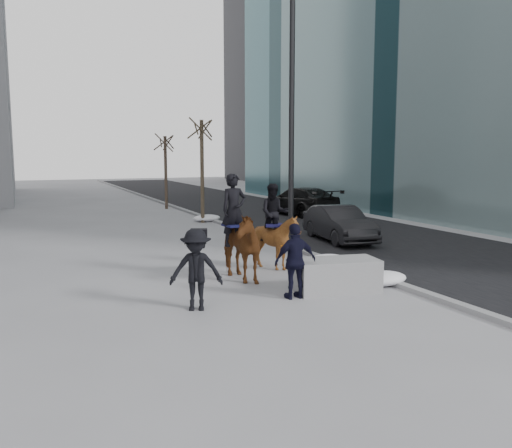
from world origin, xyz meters
name	(u,v)px	position (x,y,z in m)	size (l,w,h in m)	color
ground	(276,290)	(0.00, 0.00, 0.00)	(120.00, 120.00, 0.00)	gray
road	(318,225)	(7.00, 10.00, 0.01)	(8.00, 90.00, 0.01)	black
curb	(238,229)	(3.00, 10.00, 0.06)	(0.25, 90.00, 0.12)	gray
planter	(336,275)	(1.32, -0.67, 0.40)	(1.99, 1.00, 0.80)	gray
car_near	(339,224)	(5.43, 5.76, 0.67)	(1.43, 4.09, 1.35)	black
car_far	(300,201)	(8.22, 14.08, 0.76)	(2.12, 5.21, 1.51)	black
tree_near	(202,166)	(2.40, 13.13, 2.72)	(1.20, 1.20, 5.43)	#382B21
tree_far	(166,169)	(2.40, 20.15, 2.40)	(1.20, 1.20, 4.80)	#33261E
mounted_left	(236,241)	(-0.47, 1.46, 1.04)	(1.17, 2.25, 2.81)	#522B10
mounted_right	(276,235)	(1.07, 2.23, 0.99)	(1.77, 1.86, 2.47)	#502510
feeder	(295,261)	(0.11, -0.82, 0.88)	(1.03, 0.86, 1.75)	black
camera_crew	(196,269)	(-2.27, -0.80, 0.89)	(1.29, 1.02, 1.75)	black
lamppost	(291,102)	(2.60, 4.34, 4.99)	(0.25, 1.19, 9.09)	black
snow_piles	(278,243)	(2.70, 5.41, 0.17)	(1.40, 14.88, 0.35)	white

